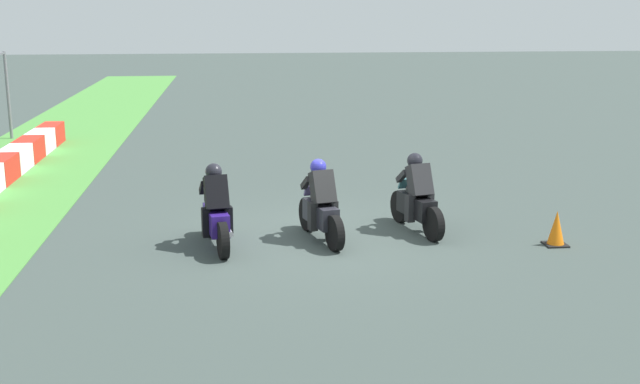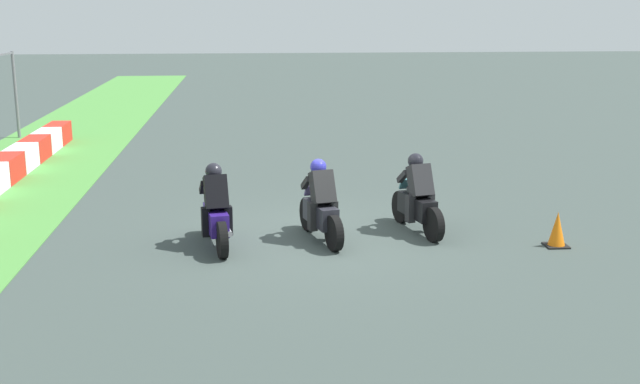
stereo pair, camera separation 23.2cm
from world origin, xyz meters
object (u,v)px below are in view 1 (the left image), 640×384
Objects in this scene: rider_lane_a at (417,200)px; rider_lane_c at (216,213)px; rider_lane_b at (321,207)px; traffic_cone at (556,229)px.

rider_lane_a is 0.99× the size of rider_lane_c.
rider_lane_a is 1.93m from rider_lane_b.
rider_lane_a and rider_lane_c have the same top height.
rider_lane_c is (-0.62, 3.80, 0.00)m from rider_lane_a.
traffic_cone is at bearing -105.40° from rider_lane_c.
rider_lane_b is at bearing 87.86° from rider_lane_a.
rider_lane_b is at bearing 79.37° from traffic_cone.
rider_lane_a reaches higher than traffic_cone.
rider_lane_a is 1.00× the size of rider_lane_b.
rider_lane_b and rider_lane_c have the same top height.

